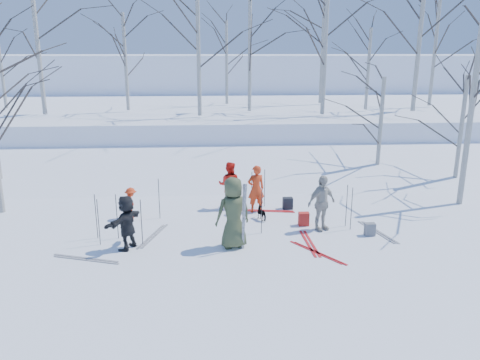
{
  "coord_description": "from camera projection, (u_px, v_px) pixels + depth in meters",
  "views": [
    {
      "loc": [
        -0.92,
        -12.88,
        5.24
      ],
      "look_at": [
        0.0,
        1.5,
        1.3
      ],
      "focal_mm": 35.0,
      "sensor_mm": 36.0,
      "label": 1
    }
  ],
  "objects": [
    {
      "name": "dog",
      "position": [
        262.0,
        213.0,
        15.11
      ],
      "size": [
        0.47,
        0.59,
        0.46
      ],
      "primitive_type": "imported",
      "rotation": [
        0.0,
        0.0,
        3.62
      ],
      "color": "black",
      "rests_on": "ground"
    },
    {
      "name": "ski_pair_d",
      "position": [
        86.0,
        259.0,
        12.25
      ],
      "size": [
        1.33,
        2.02,
        0.02
      ],
      "primitive_type": null,
      "rotation": [
        0.0,
        0.0,
        1.25
      ],
      "color": "silver",
      "rests_on": "ground"
    },
    {
      "name": "backpack_dark",
      "position": [
        288.0,
        203.0,
        16.16
      ],
      "size": [
        0.34,
        0.24,
        0.4
      ],
      "primitive_type": "cube",
      "color": "black",
      "rests_on": "ground"
    },
    {
      "name": "skier_red_seated",
      "position": [
        131.0,
        203.0,
        15.15
      ],
      "size": [
        0.43,
        0.7,
        1.04
      ],
      "primitive_type": "imported",
      "rotation": [
        0.0,
        0.0,
        1.64
      ],
      "color": "red",
      "rests_on": "ground"
    },
    {
      "name": "birch_plateau_a",
      "position": [
        435.0,
        51.0,
        26.93
      ],
      "size": [
        4.94,
        4.94,
        6.2
      ],
      "primitive_type": null,
      "color": "silver",
      "rests_on": "snow_plateau"
    },
    {
      "name": "skier_grey_west",
      "position": [
        127.0,
        222.0,
        12.73
      ],
      "size": [
        1.07,
        1.46,
        1.53
      ],
      "primitive_type": "imported",
      "rotation": [
        0.0,
        0.0,
        4.22
      ],
      "color": "black",
      "rests_on": "ground"
    },
    {
      "name": "ski_pair_c",
      "position": [
        153.0,
        236.0,
        13.78
      ],
      "size": [
        1.25,
        2.01,
        0.02
      ],
      "primitive_type": null,
      "rotation": [
        0.0,
        0.0,
        -0.29
      ],
      "color": "silver",
      "rests_on": "ground"
    },
    {
      "name": "ski_pole_b",
      "position": [
        117.0,
        217.0,
        13.46
      ],
      "size": [
        0.02,
        0.02,
        1.34
      ],
      "primitive_type": "cylinder",
      "color": "black",
      "rests_on": "ground"
    },
    {
      "name": "birch_plateau_e",
      "position": [
        368.0,
        69.0,
        25.24
      ],
      "size": [
        3.62,
        3.62,
        4.31
      ],
      "primitive_type": null,
      "color": "silver",
      "rests_on": "snow_plateau"
    },
    {
      "name": "birch_plateau_f",
      "position": [
        227.0,
        63.0,
        28.04
      ],
      "size": [
        4.01,
        4.01,
        4.87
      ],
      "primitive_type": null,
      "color": "silver",
      "rests_on": "snow_plateau"
    },
    {
      "name": "snow_ramp",
      "position": [
        232.0,
        172.0,
        20.54
      ],
      "size": [
        70.0,
        9.49,
        4.12
      ],
      "primitive_type": "cube",
      "rotation": [
        0.3,
        0.0,
        0.0
      ],
      "color": "white",
      "rests_on": "ground"
    },
    {
      "name": "ski_pole_d",
      "position": [
        265.0,
        188.0,
        16.3
      ],
      "size": [
        0.02,
        0.02,
        1.34
      ],
      "primitive_type": "cylinder",
      "color": "black",
      "rests_on": "ground"
    },
    {
      "name": "far_hill",
      "position": [
        218.0,
        84.0,
        49.89
      ],
      "size": [
        90.0,
        30.0,
        6.0
      ],
      "primitive_type": "cube",
      "color": "white",
      "rests_on": "ground"
    },
    {
      "name": "ski_pole_j",
      "position": [
        96.0,
        216.0,
        13.48
      ],
      "size": [
        0.02,
        0.02,
        1.34
      ],
      "primitive_type": "cylinder",
      "color": "black",
      "rests_on": "ground"
    },
    {
      "name": "ski_pole_c",
      "position": [
        351.0,
        209.0,
        14.14
      ],
      "size": [
        0.02,
        0.02,
        1.34
      ],
      "primitive_type": "cylinder",
      "color": "black",
      "rests_on": "ground"
    },
    {
      "name": "birch_edge_e",
      "position": [
        380.0,
        129.0,
        19.59
      ],
      "size": [
        3.6,
        3.6,
        4.29
      ],
      "primitive_type": null,
      "color": "silver",
      "rests_on": "ground"
    },
    {
      "name": "ski_pole_h",
      "position": [
        262.0,
        212.0,
        13.85
      ],
      "size": [
        0.02,
        0.02,
        1.34
      ],
      "primitive_type": "cylinder",
      "color": "black",
      "rests_on": "ground"
    },
    {
      "name": "birch_plateau_g",
      "position": [
        323.0,
        41.0,
        28.14
      ],
      "size": [
        5.81,
        5.81,
        7.45
      ],
      "primitive_type": null,
      "color": "silver",
      "rests_on": "snow_plateau"
    },
    {
      "name": "birch_plateau_j",
      "position": [
        250.0,
        55.0,
        24.42
      ],
      "size": [
        4.64,
        4.64,
        5.77
      ],
      "primitive_type": null,
      "color": "silver",
      "rests_on": "snow_plateau"
    },
    {
      "name": "skier_olive_center",
      "position": [
        233.0,
        213.0,
        12.79
      ],
      "size": [
        1.12,
        0.9,
        2.0
      ],
      "primitive_type": "imported",
      "rotation": [
        0.0,
        0.0,
        3.44
      ],
      "color": "#3C462A",
      "rests_on": "ground"
    },
    {
      "name": "skier_cream_east",
      "position": [
        321.0,
        203.0,
        14.08
      ],
      "size": [
        1.08,
        0.83,
        1.71
      ],
      "primitive_type": "imported",
      "rotation": [
        0.0,
        0.0,
        0.48
      ],
      "color": "beige",
      "rests_on": "ground"
    },
    {
      "name": "ski_pole_g",
      "position": [
        347.0,
        206.0,
        14.43
      ],
      "size": [
        0.02,
        0.02,
        1.34
      ],
      "primitive_type": "cylinder",
      "color": "black",
      "rests_on": "ground"
    },
    {
      "name": "birch_plateau_c",
      "position": [
        325.0,
        44.0,
        22.93
      ],
      "size": [
        5.39,
        5.39,
        6.84
      ],
      "primitive_type": null,
      "color": "silver",
      "rests_on": "snow_plateau"
    },
    {
      "name": "skier_red_north",
      "position": [
        256.0,
        189.0,
        15.71
      ],
      "size": [
        0.66,
        0.51,
        1.62
      ],
      "primitive_type": "imported",
      "rotation": [
        0.0,
        0.0,
        3.36
      ],
      "color": "red",
      "rests_on": "ground"
    },
    {
      "name": "ski_pair_a",
      "position": [
        378.0,
        232.0,
        14.1
      ],
      "size": [
        1.11,
        2.0,
        0.02
      ],
      "primitive_type": null,
      "rotation": [
        0.0,
        0.0,
        0.25
      ],
      "color": "silver",
      "rests_on": "ground"
    },
    {
      "name": "birch_edge_c",
      "position": [
        461.0,
        131.0,
        18.71
      ],
      "size": [
        3.68,
        3.68,
        4.4
      ],
      "primitive_type": null,
      "color": "silver",
      "rests_on": "ground"
    },
    {
      "name": "upright_ski_left",
      "position": [
        243.0,
        217.0,
        12.62
      ],
      "size": [
        0.1,
        0.16,
        1.9
      ],
      "primitive_type": "cube",
      "rotation": [
        0.07,
        0.0,
        0.17
      ],
      "color": "silver",
      "rests_on": "ground"
    },
    {
      "name": "ski_pair_f",
      "position": [
        317.0,
        253.0,
        12.64
      ],
      "size": [
        1.97,
        2.09,
        0.02
      ],
      "primitive_type": null,
      "rotation": [
        0.0,
        0.0,
        0.6
      ],
      "color": "red",
      "rests_on": "ground"
    },
    {
      "name": "ground",
      "position": [
        243.0,
        236.0,
        13.84
      ],
      "size": [
        120.0,
        120.0,
        0.0
      ],
      "primitive_type": "plane",
      "color": "white",
      "rests_on": "ground"
    },
    {
      "name": "birch_plateau_i",
      "position": [
        126.0,
        62.0,
        24.83
      ],
      "size": [
        4.13,
        4.13,
        5.04
      ],
      "primitive_type": null,
      "color": "silver",
      "rests_on": "snow_plateau"
    },
    {
      "name": "ski_pair_b",
      "position": [
        310.0,
        243.0,
        13.26
      ],
      "size": [
        0.3,
        1.91,
        0.02
      ],
      "primitive_type": null,
      "rotation": [
        0.0,
        0.0,
        0.03
      ],
      "color": "red",
      "rests_on": "ground"
    },
    {
      "name": "skier_redor_behind",
      "position": [
        229.0,
        185.0,
        16.14
      ],
      "size": [
        0.92,
        0.79,
        1.63
      ],
      "primitive_type": "imported",
      "rotation": [
        0.0,
        0.0,
        2.9
      ],
      "color": "red",
      "rests_on": "ground"
    },
    {
      "name": "birch_plateau_k",
      "position": [
        420.0,
        30.0,
        24.04
      ],
      "size": [
        6.43,
        6.43,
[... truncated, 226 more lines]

